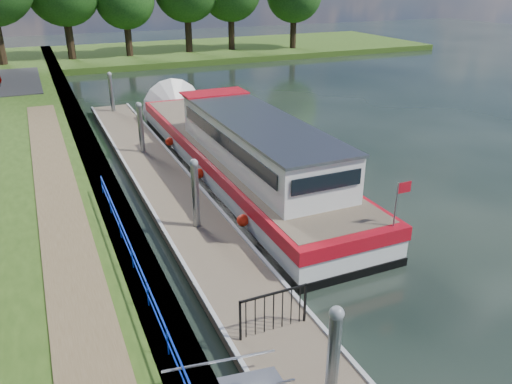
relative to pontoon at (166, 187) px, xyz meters
name	(u,v)px	position (x,y,z in m)	size (l,w,h in m)	color
bank_edge	(99,176)	(-2.55, 2.00, 0.20)	(1.10, 90.00, 0.78)	#473D2D
far_bank	(181,52)	(12.00, 39.00, 0.12)	(60.00, 18.00, 0.60)	#2A4614
footpath	(68,247)	(-4.40, -5.00, 0.62)	(1.60, 40.00, 0.05)	brown
blue_fence	(156,310)	(-2.75, -10.00, 1.13)	(0.04, 18.04, 0.72)	#0C2DBF
pontoon	(166,187)	(0.00, 0.00, 0.00)	(2.50, 30.00, 0.56)	brown
mooring_piles	(164,163)	(0.00, 0.00, 1.10)	(0.30, 27.30, 3.55)	gray
gate_panel	(274,306)	(0.00, -10.80, 0.97)	(1.85, 0.05, 1.15)	black
barge	(232,148)	(3.60, 1.17, 0.90)	(4.36, 21.15, 4.78)	black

